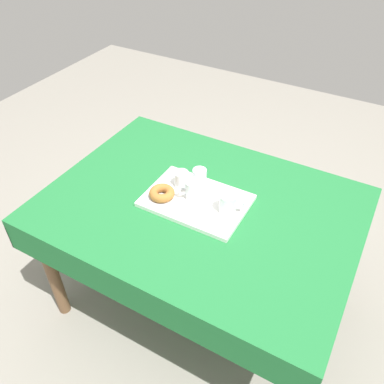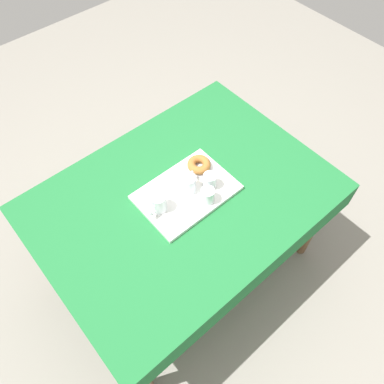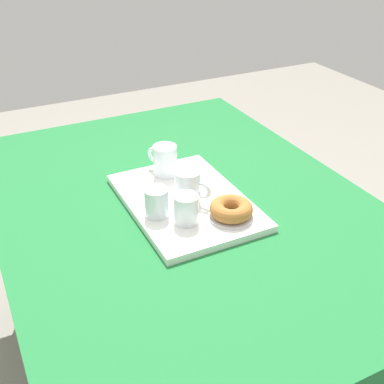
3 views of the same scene
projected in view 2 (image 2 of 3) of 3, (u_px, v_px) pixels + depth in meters
ground_plane at (185, 260)px, 2.52m from camera, size 6.00×6.00×0.00m
dining_table at (183, 205)px, 1.98m from camera, size 1.45×1.07×0.74m
serving_tray at (187, 193)px, 1.91m from camera, size 0.47×0.33×0.02m
tea_mug_left at (189, 184)px, 1.87m from camera, size 0.11×0.08×0.10m
tea_mug_right at (158, 203)px, 1.81m from camera, size 0.11×0.08×0.10m
water_glass_near at (207, 196)px, 1.84m from camera, size 0.07×0.07×0.08m
water_glass_far at (210, 181)px, 1.89m from camera, size 0.07×0.07×0.08m
donut_plate_left at (199, 167)px, 1.98m from camera, size 0.13×0.13×0.01m
sugar_donut_left at (199, 165)px, 1.96m from camera, size 0.12×0.12×0.04m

